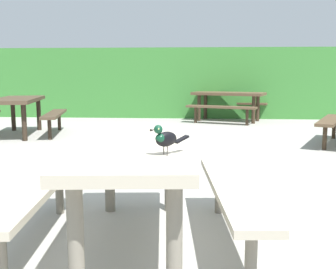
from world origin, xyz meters
name	(u,v)px	position (x,y,z in m)	size (l,w,h in m)	color
ground_plane	(172,239)	(0.00, 0.00, 0.00)	(60.00, 60.00, 0.00)	#A3A099
hedge_wall	(191,82)	(0.00, 9.22, 0.95)	(28.00, 2.38, 1.90)	#387A33
picnic_table_foreground	(134,169)	(-0.27, -0.10, 0.56)	(1.82, 1.86, 0.74)	#B2A893
bird_grackle	(165,138)	(-0.02, -0.50, 0.84)	(0.22, 0.22, 0.18)	black
picnic_table_mid_left	(228,99)	(0.99, 7.53, 0.56)	(2.17, 2.15, 0.74)	brown
picnic_table_mid_right	(18,107)	(-3.35, 4.83, 0.56)	(1.98, 2.01, 0.74)	#473828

